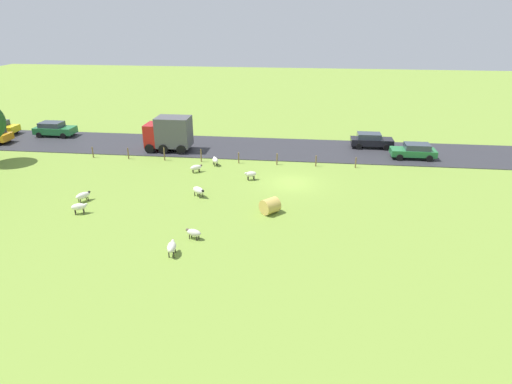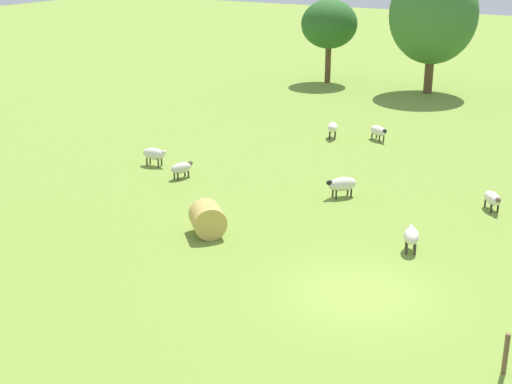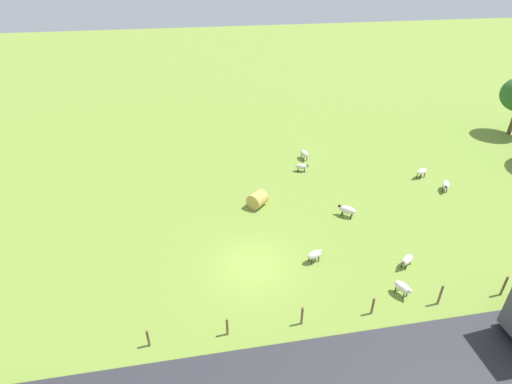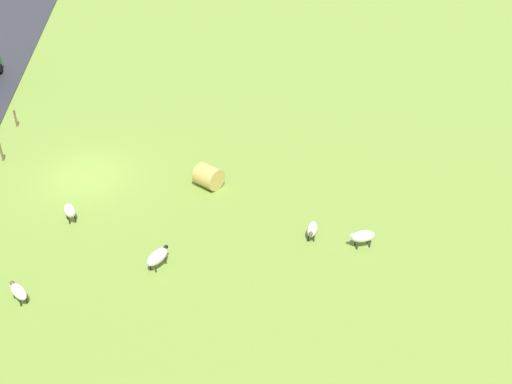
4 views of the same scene
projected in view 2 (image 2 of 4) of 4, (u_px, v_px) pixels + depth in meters
name	position (u px, v px, depth m)	size (l,w,h in m)	color
ground_plane	(358.00, 293.00, 21.03)	(160.00, 160.00, 0.00)	olive
sheep_0	(342.00, 184.00, 28.54)	(1.16, 1.26, 0.80)	silver
sheep_1	(333.00, 127.00, 36.82)	(0.85, 1.18, 0.80)	silver
sheep_2	(378.00, 131.00, 36.46)	(1.22, 1.02, 0.73)	silver
sheep_4	(182.00, 168.00, 30.77)	(0.73, 1.15, 0.69)	beige
sheep_5	(492.00, 198.00, 27.20)	(1.00, 1.13, 0.70)	silver
sheep_6	(154.00, 154.00, 32.40)	(1.21, 0.66, 0.81)	silver
sheep_7	(411.00, 236.00, 23.64)	(0.79, 1.10, 0.78)	silver
hay_bale_0	(208.00, 219.00, 24.93)	(1.13, 1.13, 1.19)	tan
tree_1	(329.00, 24.00, 49.55)	(3.81, 3.81, 5.63)	brown
tree_2	(433.00, 15.00, 45.86)	(5.52, 5.52, 8.05)	brown
fence_post_1	(506.00, 354.00, 17.02)	(0.12, 0.12, 1.05)	brown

